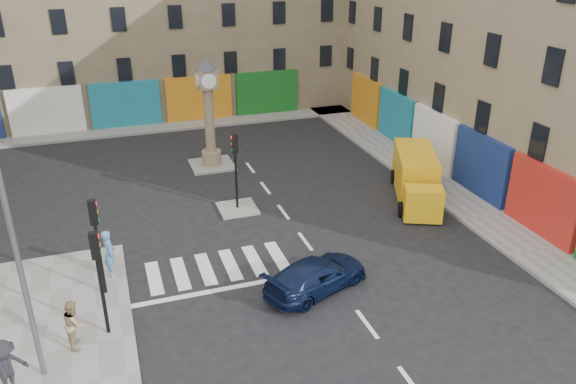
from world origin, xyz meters
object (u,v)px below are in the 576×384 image
pedestrian_dark (7,369)px  traffic_light_left_far (96,232)px  traffic_light_left_near (98,267)px  yellow_van (416,177)px  traffic_light_island (235,159)px  lamp_post (13,236)px  pedestrian_tan (74,323)px  clock_pillar (208,106)px  navy_sedan (316,275)px  pedestrian_blue (109,253)px

pedestrian_dark → traffic_light_left_far: bearing=19.5°
traffic_light_left_near → yellow_van: (15.15, 6.38, -1.54)m
traffic_light_island → lamp_post: size_ratio=0.45×
pedestrian_tan → lamp_post: bearing=136.2°
clock_pillar → traffic_light_left_near: bearing=-114.5°
pedestrian_tan → traffic_light_left_far: bearing=-20.2°
traffic_light_island → navy_sedan: bearing=-81.4°
traffic_light_left_near → pedestrian_blue: (0.30, 3.57, -1.53)m
traffic_light_island → pedestrian_tan: bearing=-131.6°
clock_pillar → traffic_light_left_far: bearing=-118.9°
traffic_light_island → clock_pillar: 6.07m
lamp_post → navy_sedan: size_ratio=1.95×
lamp_post → pedestrian_tan: (0.96, 1.05, -3.82)m
traffic_light_island → pedestrian_tan: (-7.24, -8.15, -1.62)m
lamp_post → pedestrian_blue: (2.20, 4.97, -3.70)m
clock_pillar → navy_sedan: size_ratio=1.43×
traffic_light_left_near → pedestrian_tan: (-0.94, -0.35, -1.65)m
lamp_post → navy_sedan: 10.36m
traffic_light_island → lamp_post: 12.52m
navy_sedan → pedestrian_blue: size_ratio=2.27×
pedestrian_blue → yellow_van: bearing=-86.1°
traffic_light_island → pedestrian_dark: traffic_light_island is taller
yellow_van → pedestrian_dark: yellow_van is taller
traffic_light_left_near → clock_pillar: clock_pillar is taller
navy_sedan → traffic_light_left_near: bearing=70.3°
traffic_light_island → pedestrian_dark: 13.38m
yellow_van → lamp_post: bearing=-132.0°
yellow_van → pedestrian_tan: (-16.09, -6.73, -0.11)m
navy_sedan → pedestrian_dark: bearing=80.8°
traffic_light_island → pedestrian_tan: 11.02m
navy_sedan → pedestrian_blue: bearing=43.4°
yellow_van → traffic_light_left_far: bearing=-141.8°
navy_sedan → clock_pillar: bearing=-17.1°
traffic_light_island → pedestrian_dark: size_ratio=2.03×
clock_pillar → pedestrian_blue: clock_pillar is taller
lamp_post → pedestrian_tan: lamp_post is taller
lamp_post → pedestrian_blue: 6.58m
yellow_van → pedestrian_dark: 19.70m
traffic_light_left_far → clock_pillar: clock_pillar is taller
lamp_post → pedestrian_dark: size_ratio=4.56×
traffic_light_left_far → lamp_post: bearing=-116.6°
traffic_light_left_near → pedestrian_dark: bearing=-143.4°
pedestrian_tan → pedestrian_dark: 2.40m
traffic_light_left_far → clock_pillar: (6.30, 11.40, 0.93)m
traffic_light_island → lamp_post: lamp_post is taller
navy_sedan → pedestrian_blue: (-7.13, 3.28, 0.47)m
pedestrian_tan → traffic_light_island: bearing=-43.0°
pedestrian_blue → pedestrian_dark: bearing=145.0°
pedestrian_blue → navy_sedan: bearing=-121.5°
traffic_light_left_far → clock_pillar: bearing=61.1°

